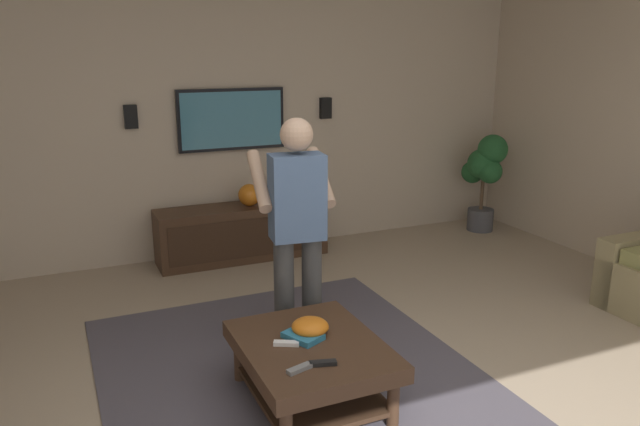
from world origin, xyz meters
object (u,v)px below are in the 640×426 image
at_px(media_console, 242,232).
at_px(book, 303,336).
at_px(bowl, 310,327).
at_px(remote_black, 323,363).
at_px(wall_speaker_left, 326,108).
at_px(remote_grey, 299,369).
at_px(coffee_table, 311,358).
at_px(person_standing, 297,222).
at_px(wall_speaker_right, 131,117).
at_px(vase_round, 249,195).
at_px(remote_white, 286,343).
at_px(tv, 232,119).
at_px(potted_plant_tall, 485,172).

distance_m(media_console, book, 2.69).
distance_m(bowl, remote_black, 0.38).
bearing_deg(wall_speaker_left, remote_grey, 153.40).
bearing_deg(remote_grey, bowl, -136.19).
height_order(coffee_table, person_standing, person_standing).
relative_size(coffee_table, remote_grey, 6.67).
height_order(book, wall_speaker_left, wall_speaker_left).
relative_size(media_console, remote_grey, 11.33).
distance_m(wall_speaker_left, wall_speaker_right, 2.00).
bearing_deg(vase_round, book, 169.11).
distance_m(coffee_table, book, 0.14).
distance_m(coffee_table, wall_speaker_right, 3.23).
height_order(person_standing, remote_white, person_standing).
xyz_separation_m(remote_white, remote_black, (-0.30, -0.10, 0.00)).
height_order(tv, remote_grey, tv).
distance_m(coffee_table, bowl, 0.19).
height_order(potted_plant_tall, remote_white, potted_plant_tall).
bearing_deg(remote_black, wall_speaker_right, 114.21).
relative_size(remote_grey, wall_speaker_right, 0.68).
bearing_deg(remote_white, vase_round, 104.40).
height_order(wall_speaker_left, wall_speaker_right, wall_speaker_left).
distance_m(book, vase_round, 2.68).
height_order(media_console, remote_black, media_console).
xyz_separation_m(book, wall_speaker_right, (2.90, 0.54, 1.03)).
relative_size(book, wall_speaker_right, 1.00).
relative_size(remote_grey, wall_speaker_left, 0.68).
relative_size(remote_black, wall_speaker_right, 0.68).
bearing_deg(remote_black, remote_white, 123.78).
height_order(remote_black, vase_round, vase_round).
bearing_deg(potted_plant_tall, vase_round, 86.14).
height_order(tv, book, tv).
relative_size(remote_grey, vase_round, 0.68).
bearing_deg(tv, remote_grey, -10.33).
height_order(potted_plant_tall, wall_speaker_right, wall_speaker_right).
height_order(coffee_table, tv, tv).
xyz_separation_m(person_standing, wall_speaker_left, (2.26, -1.24, 0.52)).
xyz_separation_m(tv, remote_white, (-2.93, 0.55, -0.97)).
distance_m(bowl, vase_round, 2.63).
xyz_separation_m(bowl, wall_speaker_left, (2.87, -1.40, 1.00)).
xyz_separation_m(vase_round, wall_speaker_right, (0.28, 1.04, 0.79)).
bearing_deg(remote_grey, tv, -115.91).
bearing_deg(bowl, tv, -7.33).
distance_m(remote_grey, book, 0.38).
height_order(media_console, bowl, media_console).
bearing_deg(remote_black, coffee_table, 95.78).
height_order(potted_plant_tall, book, potted_plant_tall).
xyz_separation_m(media_console, wall_speaker_left, (0.25, -1.04, 1.18)).
bearing_deg(remote_black, wall_speaker_left, 80.53).
height_order(remote_grey, vase_round, vase_round).
bearing_deg(tv, wall_speaker_left, 90.73).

